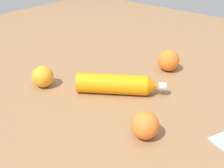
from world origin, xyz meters
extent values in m
plane|color=olive|center=(0.00, 0.00, 0.00)|extent=(2.40, 2.40, 0.00)
cylinder|color=orange|center=(-0.01, -0.05, 0.03)|extent=(0.23, 0.18, 0.06)
cone|color=orange|center=(-0.12, -0.12, 0.03)|extent=(0.07, 0.07, 0.06)
cylinder|color=#B2B7BF|center=(-0.14, -0.14, 0.03)|extent=(0.04, 0.04, 0.03)
sphere|color=orange|center=(0.20, 0.07, 0.04)|extent=(0.07, 0.07, 0.07)
sphere|color=orange|center=(-0.06, -0.32, 0.04)|extent=(0.08, 0.08, 0.08)
sphere|color=orange|center=(-0.22, 0.07, 0.04)|extent=(0.07, 0.07, 0.07)
camera|label=1|loc=(-0.53, 0.56, 0.47)|focal=44.92mm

